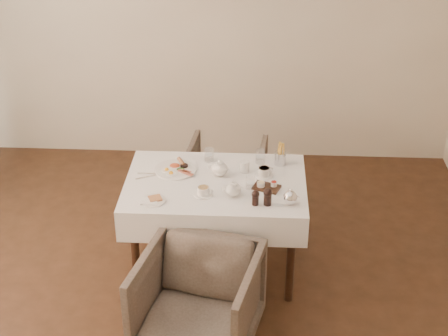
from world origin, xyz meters
TOP-DOWN VIEW (x-y plane):
  - table at (0.13, 0.64)m, footprint 1.28×0.88m
  - armchair_near at (0.07, -0.17)m, footprint 0.87×0.89m
  - armchair_far at (0.16, 1.50)m, footprint 0.70×0.72m
  - breakfast_plate at (-0.17, 0.79)m, footprint 0.30×0.30m
  - side_plate at (-0.28, 0.35)m, footprint 0.17×0.17m
  - teapot_centre at (0.15, 0.73)m, footprint 0.19×0.17m
  - teapot_front at (0.26, 0.45)m, footprint 0.15×0.12m
  - creamer at (0.33, 0.79)m, footprint 0.08×0.08m
  - teacup_near at (0.06, 0.45)m, footprint 0.13×0.13m
  - teacup_far at (0.47, 0.74)m, footprint 0.13×0.13m
  - glass_left at (0.06, 0.95)m, footprint 0.08×0.08m
  - glass_mid at (0.38, 0.56)m, footprint 0.08×0.08m
  - glass_right at (0.45, 0.94)m, footprint 0.09×0.09m
  - condiment_board at (0.49, 0.57)m, footprint 0.21×0.18m
  - pepper_mill_left at (0.42, 0.35)m, footprint 0.07×0.07m
  - pepper_mill_right at (0.50, 0.35)m, footprint 0.07×0.07m
  - silver_pot at (0.65, 0.36)m, footprint 0.14×0.13m
  - fries_cup at (0.59, 0.92)m, footprint 0.08×0.08m
  - cutlery_fork at (-0.34, 0.72)m, footprint 0.20×0.02m
  - cutlery_knife at (-0.35, 0.68)m, footprint 0.19×0.10m

SIDE VIEW (x-z plane):
  - armchair_far at x=0.16m, z-range 0.00..0.60m
  - armchair_near at x=0.07m, z-range 0.00..0.68m
  - table at x=0.13m, z-range 0.26..1.02m
  - cutlery_knife at x=-0.35m, z-range 0.76..0.76m
  - cutlery_fork at x=-0.34m, z-range 0.76..0.76m
  - side_plate at x=-0.28m, z-range 0.75..0.77m
  - breakfast_plate at x=-0.17m, z-range 0.75..0.78m
  - condiment_board at x=0.49m, z-range 0.75..0.79m
  - teacup_near at x=0.06m, z-range 0.75..0.82m
  - teacup_far at x=0.47m, z-range 0.75..0.82m
  - creamer at x=0.33m, z-range 0.76..0.84m
  - glass_mid at x=0.38m, z-range 0.76..0.84m
  - glass_left at x=0.06m, z-range 0.76..0.85m
  - glass_right at x=0.45m, z-range 0.76..0.86m
  - pepper_mill_left at x=0.42m, z-range 0.76..0.86m
  - teapot_front at x=0.26m, z-range 0.76..0.87m
  - silver_pot at x=0.65m, z-range 0.76..0.88m
  - pepper_mill_right at x=0.50m, z-range 0.76..0.88m
  - teapot_centre at x=0.15m, z-range 0.76..0.88m
  - fries_cup at x=0.59m, z-range 0.74..0.92m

